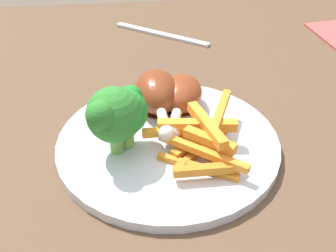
{
  "coord_description": "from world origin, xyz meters",
  "views": [
    {
      "loc": [
        -0.07,
        -0.45,
        1.05
      ],
      "look_at": [
        -0.03,
        -0.05,
        0.75
      ],
      "focal_mm": 45.29,
      "sensor_mm": 36.0,
      "label": 1
    }
  ],
  "objects_px": {
    "chicken_drumstick_near": "(157,94)",
    "fork": "(161,34)",
    "broccoli_floret_front": "(127,112)",
    "carrot_fries_pile": "(202,139)",
    "chicken_drumstick_far": "(180,96)",
    "broccoli_floret_middle": "(113,115)",
    "dining_table": "(187,174)",
    "dinner_plate": "(168,143)"
  },
  "relations": [
    {
      "from": "chicken_drumstick_far",
      "to": "broccoli_floret_front",
      "type": "bearing_deg",
      "value": -135.37
    },
    {
      "from": "broccoli_floret_middle",
      "to": "chicken_drumstick_near",
      "type": "distance_m",
      "value": 0.1
    },
    {
      "from": "chicken_drumstick_near",
      "to": "dinner_plate",
      "type": "bearing_deg",
      "value": -83.81
    },
    {
      "from": "broccoli_floret_front",
      "to": "fork",
      "type": "relative_size",
      "value": 0.38
    },
    {
      "from": "dinner_plate",
      "to": "chicken_drumstick_near",
      "type": "xyz_separation_m",
      "value": [
        -0.01,
        0.07,
        0.03
      ]
    },
    {
      "from": "broccoli_floret_front",
      "to": "chicken_drumstick_far",
      "type": "relative_size",
      "value": 0.54
    },
    {
      "from": "dining_table",
      "to": "fork",
      "type": "distance_m",
      "value": 0.29
    },
    {
      "from": "dinner_plate",
      "to": "chicken_drumstick_far",
      "type": "distance_m",
      "value": 0.07
    },
    {
      "from": "broccoli_floret_middle",
      "to": "fork",
      "type": "distance_m",
      "value": 0.35
    },
    {
      "from": "chicken_drumstick_near",
      "to": "chicken_drumstick_far",
      "type": "distance_m",
      "value": 0.03
    },
    {
      "from": "dining_table",
      "to": "chicken_drumstick_near",
      "type": "bearing_deg",
      "value": 162.76
    },
    {
      "from": "dinner_plate",
      "to": "fork",
      "type": "height_order",
      "value": "dinner_plate"
    },
    {
      "from": "chicken_drumstick_near",
      "to": "fork",
      "type": "height_order",
      "value": "chicken_drumstick_near"
    },
    {
      "from": "chicken_drumstick_near",
      "to": "fork",
      "type": "distance_m",
      "value": 0.26
    },
    {
      "from": "dining_table",
      "to": "carrot_fries_pile",
      "type": "bearing_deg",
      "value": -87.45
    },
    {
      "from": "dinner_plate",
      "to": "broccoli_floret_middle",
      "type": "distance_m",
      "value": 0.09
    },
    {
      "from": "dinner_plate",
      "to": "broccoli_floret_middle",
      "type": "xyz_separation_m",
      "value": [
        -0.06,
        -0.02,
        0.06
      ]
    },
    {
      "from": "broccoli_floret_middle",
      "to": "carrot_fries_pile",
      "type": "relative_size",
      "value": 0.61
    },
    {
      "from": "dining_table",
      "to": "fork",
      "type": "relative_size",
      "value": 5.93
    },
    {
      "from": "fork",
      "to": "carrot_fries_pile",
      "type": "bearing_deg",
      "value": 127.32
    },
    {
      "from": "dinner_plate",
      "to": "broccoli_floret_front",
      "type": "xyz_separation_m",
      "value": [
        -0.05,
        -0.0,
        0.05
      ]
    },
    {
      "from": "carrot_fries_pile",
      "to": "dining_table",
      "type": "bearing_deg",
      "value": 92.55
    },
    {
      "from": "dining_table",
      "to": "broccoli_floret_middle",
      "type": "xyz_separation_m",
      "value": [
        -0.09,
        -0.07,
        0.16
      ]
    },
    {
      "from": "broccoli_floret_front",
      "to": "fork",
      "type": "bearing_deg",
      "value": 78.17
    },
    {
      "from": "dinner_plate",
      "to": "broccoli_floret_front",
      "type": "height_order",
      "value": "broccoli_floret_front"
    },
    {
      "from": "dining_table",
      "to": "dinner_plate",
      "type": "xyz_separation_m",
      "value": [
        -0.03,
        -0.05,
        0.1
      ]
    },
    {
      "from": "broccoli_floret_middle",
      "to": "carrot_fries_pile",
      "type": "distance_m",
      "value": 0.1
    },
    {
      "from": "dinner_plate",
      "to": "carrot_fries_pile",
      "type": "bearing_deg",
      "value": -34.26
    },
    {
      "from": "dining_table",
      "to": "carrot_fries_pile",
      "type": "distance_m",
      "value": 0.15
    },
    {
      "from": "carrot_fries_pile",
      "to": "chicken_drumstick_far",
      "type": "height_order",
      "value": "chicken_drumstick_far"
    },
    {
      "from": "dining_table",
      "to": "broccoli_floret_middle",
      "type": "bearing_deg",
      "value": -143.58
    },
    {
      "from": "broccoli_floret_front",
      "to": "chicken_drumstick_far",
      "type": "xyz_separation_m",
      "value": [
        0.07,
        0.07,
        -0.03
      ]
    },
    {
      "from": "dining_table",
      "to": "fork",
      "type": "bearing_deg",
      "value": 92.38
    },
    {
      "from": "dinner_plate",
      "to": "dining_table",
      "type": "bearing_deg",
      "value": 58.25
    },
    {
      "from": "dining_table",
      "to": "broccoli_floret_middle",
      "type": "relative_size",
      "value": 13.78
    },
    {
      "from": "broccoli_floret_front",
      "to": "chicken_drumstick_far",
      "type": "height_order",
      "value": "broccoli_floret_front"
    },
    {
      "from": "chicken_drumstick_far",
      "to": "fork",
      "type": "relative_size",
      "value": 0.7
    },
    {
      "from": "broccoli_floret_middle",
      "to": "chicken_drumstick_near",
      "type": "relative_size",
      "value": 0.6
    },
    {
      "from": "fork",
      "to": "broccoli_floret_front",
      "type": "bearing_deg",
      "value": 113.07
    },
    {
      "from": "broccoli_floret_middle",
      "to": "chicken_drumstick_near",
      "type": "xyz_separation_m",
      "value": [
        0.05,
        0.08,
        -0.03
      ]
    },
    {
      "from": "broccoli_floret_middle",
      "to": "chicken_drumstick_far",
      "type": "height_order",
      "value": "broccoli_floret_middle"
    },
    {
      "from": "broccoli_floret_middle",
      "to": "dining_table",
      "type": "bearing_deg",
      "value": 36.42
    }
  ]
}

